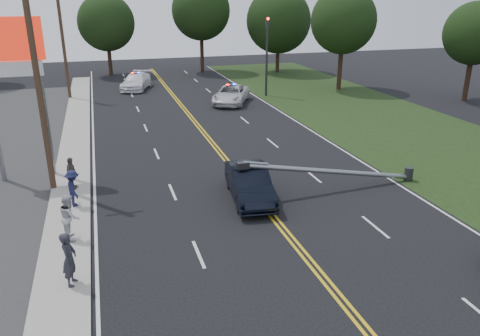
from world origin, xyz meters
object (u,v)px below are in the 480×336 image
object	(u,v)px
emergency_a	(231,95)
bystander_b	(70,217)
fallen_streetlight	(341,172)
utility_pole_far	(63,41)
crashed_sedan	(249,183)
pylon_sign	(10,61)
utility_pole_mid	(38,86)
traffic_signal	(267,50)
emergency_b	(136,81)
bystander_a	(69,259)
bystander_c	(73,188)
bystander_d	(71,173)

from	to	relation	value
emergency_a	bystander_b	xyz separation A→B (m)	(-12.47, -21.48, 0.26)
emergency_a	fallen_streetlight	bearing A→B (deg)	-63.41
utility_pole_far	crashed_sedan	bearing A→B (deg)	-71.15
fallen_streetlight	crashed_sedan	bearing A→B (deg)	177.70
pylon_sign	emergency_a	bearing A→B (deg)	43.21
crashed_sedan	bystander_b	bearing A→B (deg)	-160.78
utility_pole_mid	bystander_b	size ratio (longest dim) A/B	5.54
utility_pole_mid	crashed_sedan	xyz separation A→B (m)	(8.81, -3.82, -4.30)
fallen_streetlight	utility_pole_mid	world-z (taller)	utility_pole_mid
traffic_signal	fallen_streetlight	distance (m)	22.62
traffic_signal	fallen_streetlight	xyz separation A→B (m)	(-4.11, -22.00, -3.29)
crashed_sedan	emergency_b	world-z (taller)	emergency_b
crashed_sedan	bystander_a	xyz separation A→B (m)	(-7.66, -4.98, 0.26)
traffic_signal	bystander_c	bearing A→B (deg)	-128.69
emergency_b	crashed_sedan	bearing A→B (deg)	-65.30
utility_pole_mid	bystander_a	xyz separation A→B (m)	(1.15, -8.80, -4.04)
emergency_b	bystander_b	xyz separation A→B (m)	(-5.17, -30.34, 0.24)
utility_pole_mid	bystander_c	xyz separation A→B (m)	(1.08, -2.51, -4.13)
utility_pole_mid	bystander_d	xyz separation A→B (m)	(0.92, -0.43, -4.18)
pylon_sign	traffic_signal	distance (m)	24.75
traffic_signal	emergency_b	distance (m)	13.60
traffic_signal	utility_pole_far	size ratio (longest dim) A/B	0.70
crashed_sedan	emergency_a	distance (m)	20.29
pylon_sign	fallen_streetlight	size ratio (longest dim) A/B	0.85
utility_pole_far	bystander_d	bearing A→B (deg)	-87.66
emergency_b	bystander_a	xyz separation A→B (m)	(-5.07, -33.58, 0.26)
traffic_signal	emergency_b	world-z (taller)	traffic_signal
utility_pole_far	bystander_d	world-z (taller)	utility_pole_far
bystander_a	bystander_d	world-z (taller)	bystander_a
bystander_c	bystander_d	distance (m)	2.09
pylon_sign	bystander_a	distance (m)	12.13
fallen_streetlight	emergency_a	xyz separation A→B (m)	(0.13, 19.92, -0.16)
utility_pole_mid	utility_pole_far	size ratio (longest dim) A/B	1.00
crashed_sedan	emergency_a	xyz separation A→B (m)	(4.71, 19.74, -0.02)
utility_pole_far	emergency_b	world-z (taller)	utility_pole_far
utility_pole_far	bystander_b	distance (m)	27.88
pylon_sign	crashed_sedan	xyz separation A→B (m)	(10.11, -5.82, -5.21)
pylon_sign	utility_pole_mid	world-z (taller)	utility_pole_mid
traffic_signal	fallen_streetlight	bearing A→B (deg)	-100.59
utility_pole_mid	utility_pole_far	world-z (taller)	same
fallen_streetlight	utility_pole_far	size ratio (longest dim) A/B	0.94
bystander_c	fallen_streetlight	bearing A→B (deg)	-109.60
bystander_c	crashed_sedan	bearing A→B (deg)	-112.28
pylon_sign	bystander_d	world-z (taller)	pylon_sign
crashed_sedan	bystander_c	size ratio (longest dim) A/B	2.86
fallen_streetlight	bystander_a	size ratio (longest dim) A/B	5.07
fallen_streetlight	emergency_a	world-z (taller)	fallen_streetlight
bystander_c	bystander_d	bearing A→B (deg)	-8.24
utility_pole_far	emergency_b	xyz separation A→B (m)	(6.22, 2.78, -4.30)
utility_pole_mid	emergency_a	size ratio (longest dim) A/B	1.82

